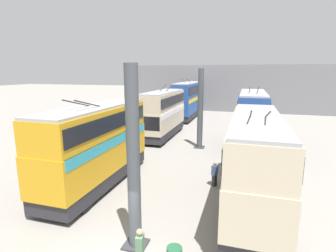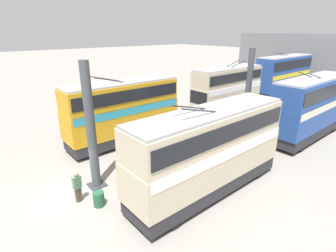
{
  "view_description": "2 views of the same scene",
  "coord_description": "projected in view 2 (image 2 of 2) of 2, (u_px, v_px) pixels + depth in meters",
  "views": [
    {
      "loc": [
        -7.15,
        -3.99,
        6.93
      ],
      "look_at": [
        10.52,
        1.32,
        3.12
      ],
      "focal_mm": 28.0,
      "sensor_mm": 36.0,
      "label": 1
    },
    {
      "loc": [
        -3.82,
        -12.91,
        8.64
      ],
      "look_at": [
        7.53,
        0.57,
        2.18
      ],
      "focal_mm": 28.0,
      "sensor_mm": 36.0,
      "label": 2
    }
  ],
  "objects": [
    {
      "name": "bus_right_near",
      "position": [
        123.0,
        109.0,
        20.65
      ],
      "size": [
        9.27,
        2.54,
        5.59
      ],
      "color": "black",
      "rests_on": "ground_plane"
    },
    {
      "name": "person_by_left_row",
      "position": [
        204.0,
        154.0,
        17.55
      ],
      "size": [
        0.48,
        0.4,
        1.56
      ],
      "rotation": [
        0.0,
        0.0,
        1.11
      ],
      "color": "#2D2D33",
      "rests_on": "ground_plane"
    },
    {
      "name": "bus_right_mid",
      "position": [
        227.0,
        87.0,
        28.57
      ],
      "size": [
        9.08,
        2.54,
        5.55
      ],
      "color": "black",
      "rests_on": "ground_plane"
    },
    {
      "name": "person_aisle_foreground",
      "position": [
        77.0,
        186.0,
        13.75
      ],
      "size": [
        0.46,
        0.31,
        1.76
      ],
      "rotation": [
        0.0,
        0.0,
        1.76
      ],
      "color": "#473D33",
      "rests_on": "ground_plane"
    },
    {
      "name": "support_column_far",
      "position": [
        248.0,
        92.0,
        23.23
      ],
      "size": [
        0.92,
        0.92,
        7.25
      ],
      "color": "#42474C",
      "rests_on": "ground_plane"
    },
    {
      "name": "oil_drum",
      "position": [
        99.0,
        199.0,
        13.58
      ],
      "size": [
        0.6,
        0.6,
        0.81
      ],
      "color": "#235638",
      "rests_on": "ground_plane"
    },
    {
      "name": "bus_left_near",
      "position": [
        210.0,
        147.0,
        14.05
      ],
      "size": [
        9.96,
        2.54,
        5.44
      ],
      "color": "black",
      "rests_on": "ground_plane"
    },
    {
      "name": "bus_right_far",
      "position": [
        284.0,
        73.0,
        35.96
      ],
      "size": [
        10.61,
        2.54,
        6.02
      ],
      "color": "black",
      "rests_on": "ground_plane"
    },
    {
      "name": "ground_plane",
      "position": [
        71.0,
        195.0,
        14.56
      ],
      "size": [
        240.0,
        240.0,
        0.0
      ],
      "primitive_type": "plane",
      "color": "gray"
    },
    {
      "name": "bus_left_far",
      "position": [
        311.0,
        104.0,
        21.55
      ],
      "size": [
        9.47,
        2.54,
        5.73
      ],
      "color": "black",
      "rests_on": "ground_plane"
    },
    {
      "name": "support_column_near",
      "position": [
        91.0,
        130.0,
        14.29
      ],
      "size": [
        0.92,
        0.92,
        7.25
      ],
      "color": "#42474C",
      "rests_on": "ground_plane"
    }
  ]
}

